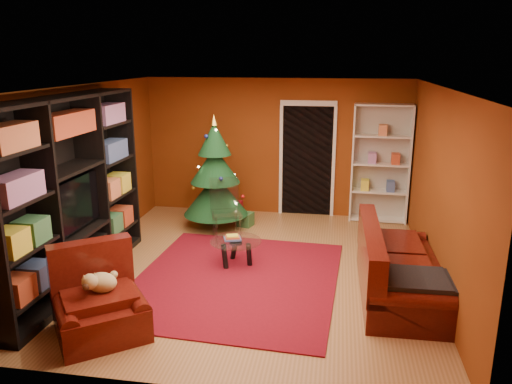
% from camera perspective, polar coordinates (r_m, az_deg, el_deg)
% --- Properties ---
extents(floor, '(5.00, 5.50, 0.05)m').
position_cam_1_polar(floor, '(7.36, -0.52, -8.92)').
color(floor, '#97673C').
rests_on(floor, ground).
extents(ceiling, '(5.00, 5.50, 0.05)m').
position_cam_1_polar(ceiling, '(6.72, -0.57, 12.16)').
color(ceiling, silver).
rests_on(ceiling, wall_back).
extents(wall_back, '(5.00, 0.05, 2.60)m').
position_cam_1_polar(wall_back, '(9.60, 2.33, 5.13)').
color(wall_back, brown).
rests_on(wall_back, ground).
extents(wall_left, '(0.05, 5.50, 2.60)m').
position_cam_1_polar(wall_left, '(7.75, -19.26, 1.82)').
color(wall_left, brown).
rests_on(wall_left, ground).
extents(wall_right, '(0.05, 5.50, 2.60)m').
position_cam_1_polar(wall_right, '(6.96, 20.41, 0.23)').
color(wall_right, brown).
rests_on(wall_right, ground).
extents(doorway, '(1.06, 0.60, 2.16)m').
position_cam_1_polar(doorway, '(9.55, 5.86, 3.48)').
color(doorway, black).
rests_on(doorway, floor).
extents(rug, '(2.90, 3.33, 0.02)m').
position_cam_1_polar(rug, '(7.00, -2.31, -9.94)').
color(rug, maroon).
rests_on(rug, floor).
extents(media_unit, '(0.54, 3.28, 2.51)m').
position_cam_1_polar(media_unit, '(6.94, -20.66, -0.22)').
color(media_unit, black).
rests_on(media_unit, floor).
extents(christmas_tree, '(1.22, 1.22, 2.04)m').
position_cam_1_polar(christmas_tree, '(8.81, -4.69, 2.10)').
color(christmas_tree, '#0F3A1D').
rests_on(christmas_tree, floor).
extents(gift_box_teal, '(0.32, 0.32, 0.28)m').
position_cam_1_polar(gift_box_teal, '(9.50, -5.33, -2.26)').
color(gift_box_teal, '#1B7E7E').
rests_on(gift_box_teal, floor).
extents(gift_box_green, '(0.31, 0.31, 0.25)m').
position_cam_1_polar(gift_box_green, '(9.08, -1.21, -3.13)').
color(gift_box_green, '#2A5F33').
rests_on(gift_box_green, floor).
extents(gift_box_red, '(0.24, 0.24, 0.24)m').
position_cam_1_polar(gift_box_red, '(9.81, -2.32, -1.75)').
color(gift_box_red, maroon).
rests_on(gift_box_red, floor).
extents(white_bookshelf, '(1.05, 0.42, 2.23)m').
position_cam_1_polar(white_bookshelf, '(9.41, 14.04, 3.12)').
color(white_bookshelf, white).
rests_on(white_bookshelf, floor).
extents(armchair, '(1.42, 1.42, 0.79)m').
position_cam_1_polar(armchair, '(5.85, -17.45, -11.82)').
color(armchair, '#450F0A').
rests_on(armchair, rug).
extents(dog, '(0.50, 0.48, 0.26)m').
position_cam_1_polar(dog, '(5.82, -17.21, -9.84)').
color(dog, '#CCC08D').
rests_on(dog, armchair).
extents(sofa, '(0.99, 2.15, 0.92)m').
position_cam_1_polar(sofa, '(6.67, 16.22, -7.67)').
color(sofa, '#450F0A').
rests_on(sofa, rug).
extents(coffee_table, '(0.95, 0.95, 0.47)m').
position_cam_1_polar(coffee_table, '(7.40, -2.30, -6.91)').
color(coffee_table, gray).
rests_on(coffee_table, rug).
extents(acrylic_chair, '(0.64, 0.66, 0.94)m').
position_cam_1_polar(acrylic_chair, '(8.26, -3.41, -2.51)').
color(acrylic_chair, '#66605B').
rests_on(acrylic_chair, rug).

